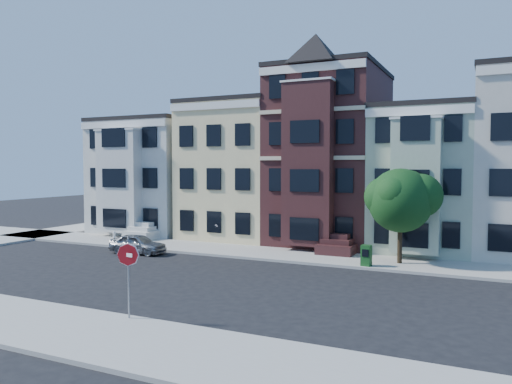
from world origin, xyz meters
The scene contains 12 objects.
ground centered at (0.00, 0.00, 0.00)m, with size 120.00×120.00×0.00m, color black.
far_sidewalk centered at (0.00, 8.00, 0.07)m, with size 60.00×4.00×0.15m, color #9E9B93.
near_sidewalk centered at (0.00, -8.00, 0.07)m, with size 60.00×4.00×0.15m, color #9E9B93.
house_white centered at (-15.00, 14.50, 4.50)m, with size 8.00×9.00×9.00m, color silver.
house_yellow centered at (-7.00, 14.50, 5.00)m, with size 7.00×9.00×10.00m, color beige.
house_brown centered at (0.00, 14.50, 6.00)m, with size 7.00×9.00×12.00m, color #381818.
house_green centered at (6.50, 14.50, 4.50)m, with size 6.00×9.00×9.00m, color #9CAC93.
street_tree centered at (5.93, 7.95, 3.37)m, with size 5.54×5.54×6.44m, color #1A4A1B, non-canonical shape.
parked_car centered at (-9.52, 4.81, 0.63)m, with size 1.48×3.67×1.25m, color gray.
newspaper_box centered at (4.44, 6.42, 0.71)m, with size 0.50×0.45×1.12m, color #194F1E.
fire_hydrant centered at (-13.55, 7.27, 0.44)m, with size 0.21×0.21×0.58m, color silver.
stop_sign centered at (-1.04, -6.30, 1.65)m, with size 0.82×0.11×2.99m, color #A40F15, non-canonical shape.
Camera 1 is at (10.39, -20.03, 5.50)m, focal length 35.00 mm.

